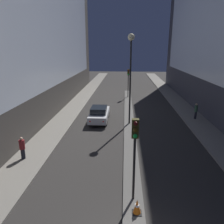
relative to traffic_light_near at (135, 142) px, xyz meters
name	(u,v)px	position (x,y,z in m)	size (l,w,h in m)	color
building_left	(34,25)	(-11.22, 17.29, 6.67)	(6.01, 41.42, 19.78)	#4C4742
median_strip	(129,118)	(0.00, 13.25, -3.16)	(1.02, 31.34, 0.12)	#56544F
traffic_light_near	(135,142)	(0.00, 0.00, 0.00)	(0.32, 0.42, 4.21)	black
traffic_light_mid	(128,77)	(0.00, 23.87, 0.00)	(0.32, 0.42, 4.21)	black
street_lamp	(131,59)	(0.00, 11.49, 3.18)	(0.62, 0.62, 8.52)	black
traffic_cone_near	(137,206)	(0.14, -0.96, -2.75)	(0.44, 0.44, 0.71)	black
car_left_lane	(99,114)	(-3.12, 12.30, -2.42)	(1.83, 4.58, 1.60)	silver
pedestrian_on_left_sidewalk	(22,148)	(-7.34, 3.74, -2.28)	(0.37, 0.37, 1.56)	black
pedestrian_on_right_sidewalk	(196,111)	(7.03, 13.28, -2.19)	(0.33, 0.33, 1.71)	black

